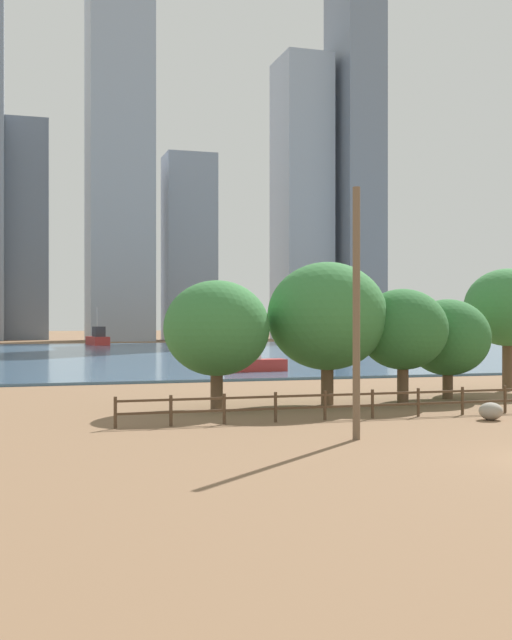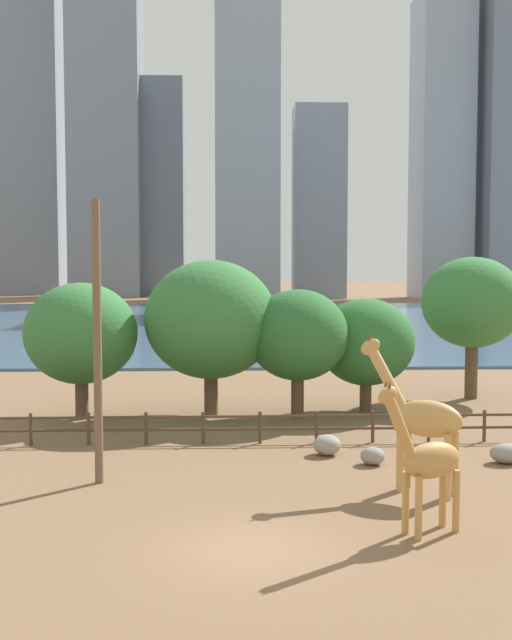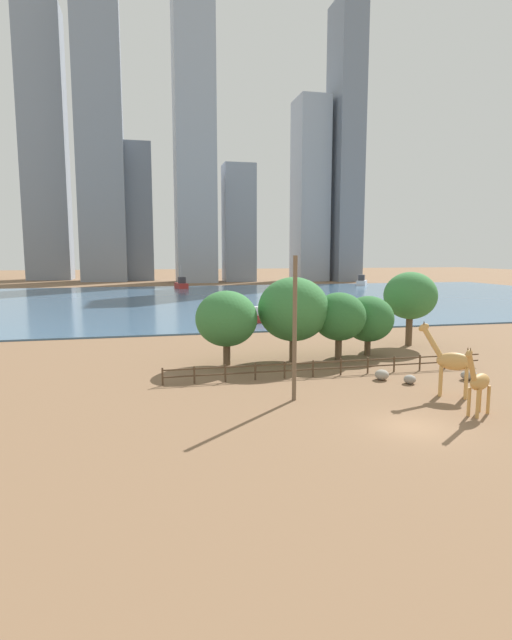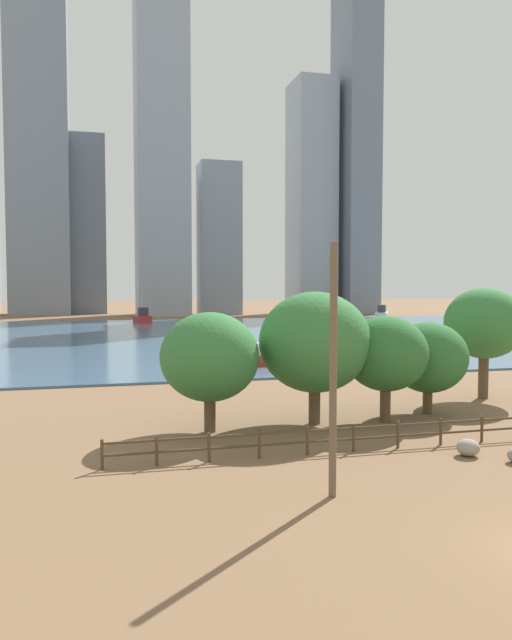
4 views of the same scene
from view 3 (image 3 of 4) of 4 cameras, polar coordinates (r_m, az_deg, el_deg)
The scene contains 24 objects.
ground_plane at distance 105.13m, azimuth -5.12°, elevation 2.43°, with size 400.00×400.00×0.00m, color brown.
harbor_water at distance 102.17m, azimuth -4.89°, elevation 2.34°, with size 180.00×86.00×0.20m, color #476B8C.
giraffe_tall at distance 32.11m, azimuth 24.09°, elevation -6.50°, with size 2.75×1.76×4.27m.
giraffe_companion at distance 35.58m, azimuth 21.38°, elevation -4.39°, with size 3.27×2.60×5.00m.
utility_pole at distance 31.95m, azimuth 4.44°, elevation -1.04°, with size 0.28×0.28×9.35m, color brown.
boulder_near_fence at distance 41.11m, azimuth 23.16°, elevation -5.81°, with size 1.27×0.97×0.73m, color gray.
boulder_by_pole at distance 39.02m, azimuth 14.18°, elevation -6.08°, with size 1.05×1.04×0.78m, color gray.
boulder_small at distance 38.45m, azimuth 17.17°, elevation -6.50°, with size 0.89×0.86×0.65m, color gray.
enclosure_fence at distance 39.40m, azimuth 8.43°, elevation -5.24°, with size 26.12×0.14×1.30m.
tree_left_large at distance 44.86m, azimuth 9.48°, elevation 0.37°, with size 4.76×4.76×6.06m.
tree_center_broad at distance 43.89m, azimuth 4.30°, elevation 1.23°, with size 6.25×6.25×7.43m.
tree_right_tall at distance 42.16m, azimuth -3.39°, elevation 0.14°, with size 5.25×5.25×6.37m.
tree_left_small at distance 53.49m, azimuth 17.23°, elevation 2.64°, with size 5.38×5.38×7.61m.
tree_right_small at distance 47.55m, azimuth 12.71°, elevation 0.12°, with size 4.73×4.73×5.56m.
boat_ferry at distance 149.64m, azimuth 11.99°, elevation 4.31°, with size 5.69×7.29×3.07m.
boat_tug at distance 67.64m, azimuth 0.90°, elevation 0.38°, with size 4.92×1.93×4.38m.
boat_barge at distance 135.21m, azimuth -8.52°, elevation 4.05°, with size 3.32×7.09×6.14m.
skyline_tower_needle at distance 170.77m, azimuth -1.98°, elevation 10.95°, with size 10.40×8.86×38.71m, color gray.
skyline_block_central at distance 171.95m, azimuth -7.10°, elevation 20.49°, with size 12.64×14.73×95.79m, color #939EAD.
skyline_tower_glass at distance 182.20m, azimuth -13.60°, elevation 11.83°, with size 11.43×9.10×46.90m, color slate.
skyline_block_left at distance 199.48m, azimuth -23.03°, elevation 17.75°, with size 14.94×12.75×93.03m, color gray.
skyline_block_right at distance 177.03m, azimuth 6.19°, elevation 14.38°, with size 10.29×13.30×60.83m, color #939EAD.
skyline_tower_short at distance 184.02m, azimuth -17.43°, elevation 19.71°, with size 14.94×14.02×98.07m, color gray.
skyline_block_wide at distance 180.05m, azimuth 10.14°, elevation 19.05°, with size 8.57×14.73×90.91m, color slate.
Camera 3 is at (-14.31, -23.72, 9.49)m, focal length 28.00 mm.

